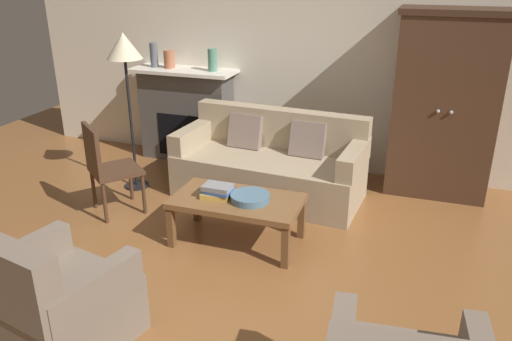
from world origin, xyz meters
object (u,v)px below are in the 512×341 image
armoire (445,105)px  side_chair_wooden (106,164)px  mantel_vase_terracotta (169,59)px  mantel_vase_jade (212,60)px  coffee_table (237,204)px  couch (271,166)px  fireplace (186,114)px  floor_lamp (125,55)px  armchair_near_left (54,304)px  fruit_bowl (250,197)px  mantel_vase_slate (154,55)px  book_stack (217,191)px

armoire → side_chair_wooden: 3.40m
mantel_vase_terracotta → mantel_vase_jade: size_ratio=0.81×
armoire → coffee_table: size_ratio=1.72×
couch → mantel_vase_terracotta: (-1.49, 0.70, 0.91)m
armoire → mantel_vase_terracotta: 3.14m
fireplace → floor_lamp: floor_lamp is taller
fireplace → armchair_near_left: (0.73, -3.38, -0.25)m
fruit_bowl → mantel_vase_jade: mantel_vase_jade is taller
armoire → floor_lamp: size_ratio=1.14×
mantel_vase_terracotta → armchair_near_left: 3.60m
armoire → mantel_vase_slate: (-3.33, 0.06, 0.31)m
couch → mantel_vase_slate: size_ratio=6.88×
armoire → floor_lamp: armoire is taller
armchair_near_left → floor_lamp: 2.75m
book_stack → floor_lamp: floor_lamp is taller
mantel_vase_jade → mantel_vase_slate: bearing=180.0°
fruit_bowl → floor_lamp: 2.03m
book_stack → armchair_near_left: bearing=-105.7°
couch → coffee_table: (0.03, -1.06, 0.05)m
armoire → mantel_vase_slate: 3.35m
mantel_vase_jade → side_chair_wooden: bearing=-104.3°
mantel_vase_jade → side_chair_wooden: size_ratio=0.28×
mantel_vase_slate → mantel_vase_terracotta: 0.20m
book_stack → mantel_vase_terracotta: 2.37m
armchair_near_left → side_chair_wooden: size_ratio=1.02×
fruit_bowl → floor_lamp: bearing=154.4°
armoire → book_stack: 2.52m
armoire → armchair_near_left: 4.03m
fireplace → floor_lamp: (-0.13, -1.01, 0.86)m
mantel_vase_slate → mantel_vase_terracotta: size_ratio=1.38×
book_stack → side_chair_wooden: size_ratio=0.30×
side_chair_wooden → floor_lamp: 1.12m
book_stack → mantel_vase_jade: bearing=113.9°
couch → side_chair_wooden: bearing=-145.3°
mantel_vase_slate → mantel_vase_jade: bearing=0.0°
coffee_table → side_chair_wooden: side_chair_wooden is taller
book_stack → fruit_bowl: bearing=5.6°
coffee_table → mantel_vase_jade: mantel_vase_jade is taller
fireplace → coffee_table: (1.34, -1.78, -0.20)m
coffee_table → armchair_near_left: (-0.61, -1.60, -0.05)m
coffee_table → book_stack: book_stack is taller
armoire → book_stack: bearing=-135.8°
mantel_vase_slate → side_chair_wooden: size_ratio=0.32×
fireplace → mantel_vase_terracotta: bearing=-174.3°
armchair_near_left → armoire: bearing=56.1°
fruit_bowl → mantel_vase_terracotta: mantel_vase_terracotta is taller
couch → floor_lamp: floor_lamp is taller
fireplace → mantel_vase_terracotta: (-0.18, -0.02, 0.66)m
fireplace → couch: size_ratio=0.64×
couch → book_stack: couch is taller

